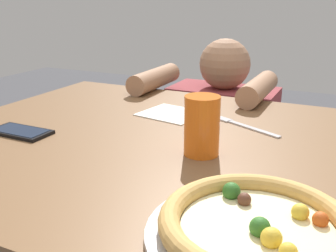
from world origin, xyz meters
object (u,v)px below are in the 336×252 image
pizza_near (257,227)px  diner_seated (220,164)px  fork (243,126)px  drink_cup_colored (202,126)px  cell_phone (20,132)px

pizza_near → diner_seated: diner_seated is taller
fork → diner_seated: bearing=113.0°
pizza_near → drink_cup_colored: size_ratio=2.43×
cell_phone → pizza_near: bearing=-17.3°
fork → cell_phone: (-0.47, -0.28, 0.00)m
pizza_near → cell_phone: 0.64m
pizza_near → fork: size_ratio=1.59×
pizza_near → cell_phone: size_ratio=2.00×
pizza_near → fork: pizza_near is taller
drink_cup_colored → fork: bearing=82.2°
fork → cell_phone: bearing=-148.8°
drink_cup_colored → cell_phone: 0.45m
pizza_near → drink_cup_colored: (-0.18, 0.26, 0.04)m
drink_cup_colored → fork: drink_cup_colored is taller
diner_seated → pizza_near: bearing=-69.7°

